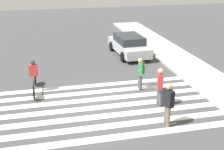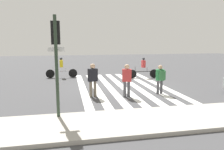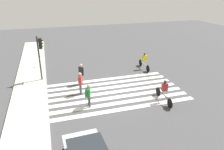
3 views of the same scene
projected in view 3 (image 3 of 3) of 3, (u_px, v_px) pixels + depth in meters
name	position (u px, v px, depth m)	size (l,w,h in m)	color
ground_plane	(116.00, 92.00, 16.65)	(60.00, 60.00, 0.00)	#444447
sidewalk_curb	(29.00, 103.00, 14.92)	(36.00, 2.50, 0.14)	#ADA89E
crosswalk_stripes	(116.00, 92.00, 16.65)	(5.50, 10.00, 0.01)	white
traffic_light	(40.00, 50.00, 17.57)	(0.60, 0.50, 3.85)	#283828
parking_meter	(40.00, 58.00, 21.13)	(0.15, 0.15, 1.32)	#283828
pedestrian_adult_blue_shirt	(88.00, 94.00, 14.25)	(0.49, 0.47, 1.62)	#4C4C51
pedestrian_child_with_backpack	(81.00, 73.00, 17.56)	(0.53, 0.35, 1.76)	#6B6051
pedestrian_adult_yellow_jacket	(80.00, 82.00, 15.93)	(0.52, 0.34, 1.73)	#4C4C51
cyclist_near_curb	(164.00, 90.00, 14.93)	(2.43, 0.41, 1.62)	black
cyclist_mid_street	(144.00, 60.00, 20.89)	(2.44, 0.40, 1.63)	black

